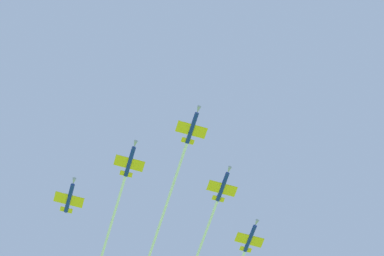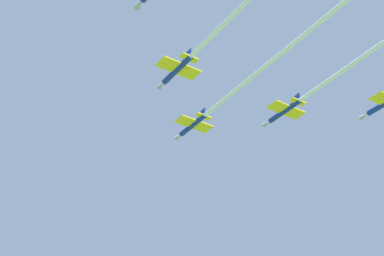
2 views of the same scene
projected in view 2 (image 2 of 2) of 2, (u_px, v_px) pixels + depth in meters
jet_lead at (237, 89)px, 114.97m from camera, size 57.96×22.11×2.58m
jet_starboard_inner at (356, 61)px, 107.63m from camera, size 66.85×25.11×2.58m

